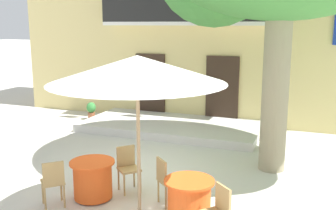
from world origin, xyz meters
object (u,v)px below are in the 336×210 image
at_px(cafe_chair_near_tree_1, 217,210).
at_px(cafe_umbrella, 137,70).
at_px(cafe_chair_near_tree_0, 167,178).
at_px(cafe_table_middle, 93,179).
at_px(cafe_chair_middle_0, 128,165).
at_px(ground_planter_left, 91,110).
at_px(cafe_table_near_tree, 189,200).
at_px(cafe_chair_middle_1, 53,180).

bearing_deg(cafe_chair_near_tree_1, cafe_umbrella, 172.48).
distance_m(cafe_chair_near_tree_0, cafe_table_middle, 1.46).
height_order(cafe_chair_middle_0, cafe_umbrella, cafe_umbrella).
bearing_deg(ground_planter_left, cafe_table_near_tree, -46.18).
relative_size(cafe_chair_middle_0, ground_planter_left, 1.45).
height_order(cafe_table_near_tree, cafe_chair_near_tree_0, cafe_chair_near_tree_0).
xyz_separation_m(cafe_chair_near_tree_1, cafe_table_middle, (-2.62, 0.66, -0.14)).
bearing_deg(cafe_table_middle, cafe_umbrella, -21.16).
xyz_separation_m(cafe_chair_near_tree_0, ground_planter_left, (-4.94, 5.30, -0.18)).
distance_m(cafe_chair_near_tree_0, ground_planter_left, 7.25).
relative_size(cafe_chair_middle_1, ground_planter_left, 1.45).
bearing_deg(cafe_chair_near_tree_0, cafe_table_near_tree, -38.11).
distance_m(cafe_chair_middle_0, cafe_chair_middle_1, 1.51).
xyz_separation_m(cafe_chair_near_tree_1, cafe_umbrella, (-1.41, 0.19, 2.08)).
relative_size(cafe_chair_near_tree_1, cafe_chair_middle_0, 1.00).
bearing_deg(cafe_umbrella, cafe_chair_middle_1, -176.02).
height_order(cafe_chair_near_tree_0, cafe_chair_near_tree_1, same).
bearing_deg(cafe_chair_middle_0, cafe_table_near_tree, -27.18).
bearing_deg(cafe_chair_middle_1, cafe_chair_near_tree_1, -1.27).
relative_size(cafe_umbrella, ground_planter_left, 4.63).
relative_size(cafe_table_near_tree, cafe_table_middle, 1.00).
height_order(cafe_chair_middle_0, ground_planter_left, cafe_chair_middle_0).
xyz_separation_m(cafe_chair_near_tree_1, ground_planter_left, (-6.13, 6.22, -0.18)).
distance_m(cafe_chair_middle_0, ground_planter_left, 6.35).
relative_size(cafe_table_near_tree, cafe_umbrella, 0.30).
xyz_separation_m(cafe_chair_middle_1, ground_planter_left, (-3.04, 6.15, -0.18)).
distance_m(cafe_chair_near_tree_0, cafe_chair_middle_1, 2.08).
height_order(cafe_table_near_tree, cafe_chair_middle_1, cafe_chair_middle_1).
distance_m(cafe_chair_middle_1, cafe_umbrella, 2.68).
bearing_deg(cafe_table_near_tree, cafe_chair_near_tree_1, -37.01).
distance_m(cafe_table_middle, cafe_chair_middle_1, 0.77).
bearing_deg(cafe_chair_near_tree_1, cafe_chair_near_tree_0, 142.44).
relative_size(cafe_chair_near_tree_1, cafe_umbrella, 0.31).
xyz_separation_m(cafe_chair_near_tree_0, cafe_chair_middle_1, (-1.90, -0.85, 0.00)).
xyz_separation_m(cafe_table_near_tree, cafe_table_middle, (-2.02, 0.20, 0.00)).
height_order(cafe_chair_near_tree_1, cafe_table_middle, cafe_chair_near_tree_1).
xyz_separation_m(cafe_table_near_tree, cafe_chair_near_tree_0, (-0.59, 0.47, 0.14)).
bearing_deg(cafe_chair_near_tree_0, cafe_chair_middle_0, 160.73).
bearing_deg(cafe_chair_near_tree_1, cafe_chair_middle_1, 178.73).
distance_m(cafe_chair_middle_0, cafe_umbrella, 2.47).
height_order(cafe_chair_middle_0, cafe_chair_middle_1, same).
height_order(cafe_table_near_tree, cafe_table_middle, same).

